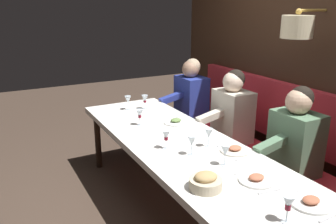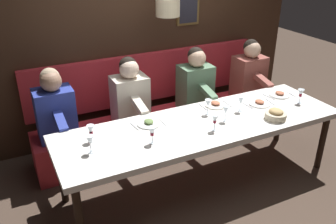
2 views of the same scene
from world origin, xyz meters
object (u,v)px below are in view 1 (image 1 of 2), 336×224
(diner_middle, at_px, (232,108))
(wine_glass_1, at_px, (128,100))
(dining_table, at_px, (183,150))
(bread_bowl, at_px, (206,182))
(wine_glass_0, at_px, (145,99))
(wine_glass_5, at_px, (140,114))
(diner_far, at_px, (191,92))
(wine_glass_2, at_px, (209,134))
(wine_glass_3, at_px, (288,204))
(wine_glass_4, at_px, (166,136))
(diner_near, at_px, (296,134))
(wine_glass_7, at_px, (225,151))
(wine_glass_6, at_px, (192,141))

(diner_middle, relative_size, wine_glass_1, 4.82)
(dining_table, bearing_deg, wine_glass_1, 91.94)
(diner_middle, distance_m, bread_bowl, 1.62)
(wine_glass_0, xyz_separation_m, wine_glass_5, (-0.28, -0.48, -0.00))
(diner_far, bearing_deg, wine_glass_0, -165.59)
(wine_glass_0, distance_m, wine_glass_2, 1.26)
(wine_glass_3, bearing_deg, dining_table, 86.90)
(diner_middle, relative_size, wine_glass_4, 4.82)
(diner_near, height_order, diner_far, same)
(wine_glass_2, height_order, bread_bowl, wine_glass_2)
(diner_near, distance_m, wine_glass_3, 1.24)
(wine_glass_3, distance_m, wine_glass_4, 1.21)
(wine_glass_0, height_order, wine_glass_1, same)
(bread_bowl, bearing_deg, diner_far, 60.48)
(diner_near, xyz_separation_m, wine_glass_1, (-0.92, 1.59, 0.04))
(dining_table, xyz_separation_m, wine_glass_3, (-0.07, -1.23, 0.17))
(diner_middle, height_order, wine_glass_7, diner_middle)
(wine_glass_4, distance_m, wine_glass_5, 0.64)
(wine_glass_1, bearing_deg, wine_glass_6, -90.79)
(diner_near, bearing_deg, diner_far, 90.00)
(diner_near, height_order, wine_glass_4, diner_near)
(wine_glass_3, relative_size, wine_glass_6, 1.00)
(diner_far, xyz_separation_m, wine_glass_7, (-0.82, -1.80, 0.04))
(wine_glass_1, distance_m, bread_bowl, 1.89)
(diner_far, relative_size, wine_glass_4, 4.82)
(diner_middle, distance_m, wine_glass_1, 1.17)
(wine_glass_7, relative_size, bread_bowl, 0.75)
(wine_glass_3, bearing_deg, wine_glass_4, 95.25)
(wine_glass_1, relative_size, wine_glass_2, 1.00)
(wine_glass_1, bearing_deg, wine_glass_5, -99.71)
(diner_far, distance_m, wine_glass_6, 1.79)
(diner_middle, height_order, wine_glass_3, diner_middle)
(diner_near, distance_m, wine_glass_0, 1.70)
(dining_table, xyz_separation_m, wine_glass_0, (0.14, 1.10, 0.17))
(wine_glass_1, bearing_deg, wine_glass_2, -81.58)
(wine_glass_2, distance_m, wine_glass_4, 0.36)
(dining_table, relative_size, wine_glass_3, 18.14)
(dining_table, relative_size, wine_glass_2, 18.14)
(dining_table, height_order, wine_glass_1, wine_glass_1)
(dining_table, relative_size, wine_glass_1, 18.14)
(diner_middle, height_order, wine_glass_4, diner_middle)
(diner_middle, xyz_separation_m, wine_glass_3, (-0.95, -1.67, 0.04))
(diner_far, xyz_separation_m, wine_glass_5, (-1.01, -0.67, 0.04))
(diner_far, relative_size, wine_glass_5, 4.82)
(dining_table, distance_m, wine_glass_5, 0.66)
(wine_glass_4, xyz_separation_m, wine_glass_6, (0.12, -0.21, 0.00))
(wine_glass_6, bearing_deg, wine_glass_0, 81.31)
(diner_far, bearing_deg, wine_glass_5, -146.41)
(wine_glass_3, bearing_deg, wine_glass_0, 84.82)
(dining_table, height_order, bread_bowl, bread_bowl)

